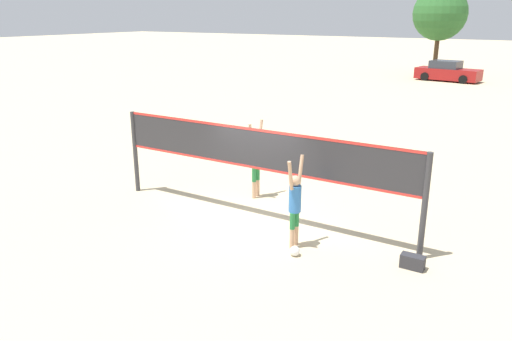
{
  "coord_description": "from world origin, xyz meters",
  "views": [
    {
      "loc": [
        6.23,
        -10.16,
        5.09
      ],
      "look_at": [
        0.0,
        0.0,
        1.32
      ],
      "focal_mm": 35.0,
      "sensor_mm": 36.0,
      "label": 1
    }
  ],
  "objects_px": {
    "volleyball": "(295,251)",
    "parked_car_near": "(447,72)",
    "gear_bag": "(413,262)",
    "player_spiker": "(295,201)",
    "tree_left_cluster": "(440,14)",
    "player_blocker": "(256,158)",
    "volleyball_net": "(256,157)"
  },
  "relations": [
    {
      "from": "gear_bag",
      "to": "tree_left_cluster",
      "type": "distance_m",
      "value": 36.36
    },
    {
      "from": "player_blocker",
      "to": "volleyball",
      "type": "xyz_separation_m",
      "value": [
        2.64,
        -2.68,
        -1.07
      ]
    },
    {
      "from": "gear_bag",
      "to": "tree_left_cluster",
      "type": "height_order",
      "value": "tree_left_cluster"
    },
    {
      "from": "gear_bag",
      "to": "parked_car_near",
      "type": "relative_size",
      "value": 0.1
    },
    {
      "from": "volleyball_net",
      "to": "tree_left_cluster",
      "type": "bearing_deg",
      "value": 95.54
    },
    {
      "from": "volleyball",
      "to": "gear_bag",
      "type": "distance_m",
      "value": 2.47
    },
    {
      "from": "volleyball_net",
      "to": "player_spiker",
      "type": "bearing_deg",
      "value": -29.89
    },
    {
      "from": "volleyball_net",
      "to": "player_spiker",
      "type": "relative_size",
      "value": 4.01
    },
    {
      "from": "gear_bag",
      "to": "tree_left_cluster",
      "type": "relative_size",
      "value": 0.07
    },
    {
      "from": "volleyball",
      "to": "parked_car_near",
      "type": "height_order",
      "value": "parked_car_near"
    },
    {
      "from": "volleyball_net",
      "to": "parked_car_near",
      "type": "bearing_deg",
      "value": 92.94
    },
    {
      "from": "player_spiker",
      "to": "gear_bag",
      "type": "bearing_deg",
      "value": -81.68
    },
    {
      "from": "volleyball",
      "to": "parked_car_near",
      "type": "relative_size",
      "value": 0.05
    },
    {
      "from": "gear_bag",
      "to": "parked_car_near",
      "type": "xyz_separation_m",
      "value": [
        -5.75,
        31.72,
        0.55
      ]
    },
    {
      "from": "player_spiker",
      "to": "parked_car_near",
      "type": "relative_size",
      "value": 0.43
    },
    {
      "from": "player_spiker",
      "to": "player_blocker",
      "type": "relative_size",
      "value": 0.95
    },
    {
      "from": "tree_left_cluster",
      "to": "player_blocker",
      "type": "bearing_deg",
      "value": -85.68
    },
    {
      "from": "volleyball_net",
      "to": "player_spiker",
      "type": "xyz_separation_m",
      "value": [
        1.56,
        -0.9,
        -0.57
      ]
    },
    {
      "from": "player_spiker",
      "to": "tree_left_cluster",
      "type": "xyz_separation_m",
      "value": [
        -4.93,
        35.61,
        3.92
      ]
    },
    {
      "from": "volleyball_net",
      "to": "gear_bag",
      "type": "bearing_deg",
      "value": -7.18
    },
    {
      "from": "player_blocker",
      "to": "tree_left_cluster",
      "type": "height_order",
      "value": "tree_left_cluster"
    },
    {
      "from": "gear_bag",
      "to": "volleyball",
      "type": "bearing_deg",
      "value": -161.75
    },
    {
      "from": "tree_left_cluster",
      "to": "parked_car_near",
      "type": "bearing_deg",
      "value": -63.32
    },
    {
      "from": "player_blocker",
      "to": "parked_car_near",
      "type": "xyz_separation_m",
      "value": [
        -0.75,
        29.82,
        -0.48
      ]
    },
    {
      "from": "player_spiker",
      "to": "parked_car_near",
      "type": "height_order",
      "value": "player_spiker"
    },
    {
      "from": "parked_car_near",
      "to": "volleyball_net",
      "type": "bearing_deg",
      "value": -79.4
    },
    {
      "from": "volleyball",
      "to": "tree_left_cluster",
      "type": "bearing_deg",
      "value": 98.16
    },
    {
      "from": "player_spiker",
      "to": "player_blocker",
      "type": "bearing_deg",
      "value": 46.65
    },
    {
      "from": "player_blocker",
      "to": "gear_bag",
      "type": "distance_m",
      "value": 5.44
    },
    {
      "from": "volleyball",
      "to": "parked_car_near",
      "type": "bearing_deg",
      "value": 95.97
    },
    {
      "from": "parked_car_near",
      "to": "tree_left_cluster",
      "type": "xyz_separation_m",
      "value": [
        -1.77,
        3.51,
        4.33
      ]
    },
    {
      "from": "player_spiker",
      "to": "volleyball_net",
      "type": "bearing_deg",
      "value": 60.11
    }
  ]
}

